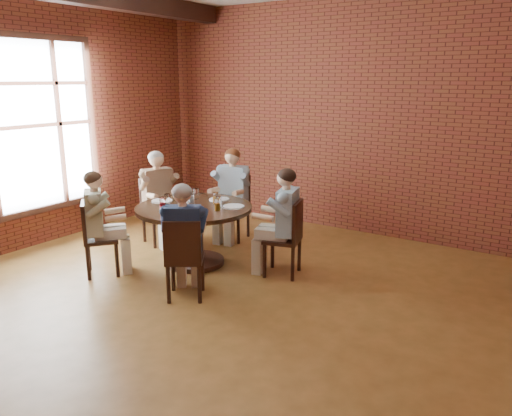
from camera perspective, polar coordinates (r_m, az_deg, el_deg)
The scene contains 27 objects.
floor at distance 5.09m, azimuth -6.88°, elevation -11.94°, with size 7.00×7.00×0.00m, color olive.
wall_back at distance 7.58m, azimuth 10.26°, elevation 10.12°, with size 7.00×7.00×0.00m, color maroon.
window at distance 7.29m, azimuth -24.87°, elevation 8.45°, with size 0.10×2.16×2.36m.
dining_table at distance 6.20m, azimuth -7.04°, elevation -1.75°, with size 1.42×1.42×0.75m.
chair_a at distance 5.83m, azimuth 3.78°, elevation -3.10°, with size 0.49×0.49×0.90m.
diner_a at distance 5.80m, azimuth 3.06°, elevation -1.69°, with size 0.49×0.61×1.27m, color teal, non-canonical shape.
chair_b at distance 7.22m, azimuth -2.50°, elevation 0.48°, with size 0.49×0.49×0.92m.
diner_b at distance 7.12m, azimuth -2.79°, elevation 1.51°, with size 0.51×0.63×1.31m, color #879DAC, non-canonical shape.
chair_c at distance 7.16m, azimuth -11.21°, elevation 0.08°, with size 0.53×0.53×0.92m.
diner_c at distance 7.06m, azimuth -11.01°, elevation 1.11°, with size 0.51×0.62×1.30m, color brown, non-canonical shape.
chair_d at distance 6.14m, azimuth -17.99°, elevation -2.98°, with size 0.54×0.54×0.88m.
diner_d at distance 6.10m, azimuth -17.41°, elevation -1.73°, with size 0.47×0.58×1.24m, color tan, non-canonical shape.
chair_e at distance 5.22m, azimuth -8.23°, elevation -5.46°, with size 0.53×0.53×0.88m.
diner_e at distance 5.25m, azimuth -8.19°, elevation -3.82°, with size 0.47×0.58×1.24m, color #182543, non-canonical shape.
plate_a at distance 6.05m, azimuth -2.58°, elevation 0.18°, with size 0.26×0.26×0.01m, color white.
plate_b at distance 6.41m, azimuth -4.23°, elevation 0.98°, with size 0.26×0.26×0.01m, color white.
plate_c at distance 6.44m, azimuth -10.69°, elevation 0.82°, with size 0.26×0.26×0.01m, color white.
plate_d at distance 5.72m, azimuth -8.06°, elevation -0.81°, with size 0.26×0.26×0.01m, color white.
glass_a at distance 6.02m, azimuth -4.31°, elevation 0.68°, with size 0.07×0.07×0.14m, color white.
glass_b at distance 6.23m, azimuth -4.63°, elevation 1.15°, with size 0.07×0.07×0.14m, color white.
glass_c at distance 6.49m, azimuth -6.86°, elevation 1.64°, with size 0.07×0.07×0.14m, color white.
glass_d at distance 6.30m, azimuth -7.42°, elevation 1.25°, with size 0.07×0.07×0.14m, color white.
glass_e at distance 6.22m, azimuth -10.10°, elevation 0.97°, with size 0.07×0.07×0.14m, color white.
glass_f at distance 6.01m, azimuth -10.64°, elevation 0.46°, with size 0.07×0.07×0.14m, color white.
glass_g at distance 5.93m, azimuth -8.15°, elevation 0.36°, with size 0.07×0.07×0.14m, color white.
glass_h at distance 5.89m, azimuth -4.44°, elevation 0.38°, with size 0.07×0.07×0.14m, color white.
smartphone at distance 5.70m, azimuth -7.64°, elevation -0.89°, with size 0.07×0.14×0.01m, color black.
Camera 1 is at (2.98, -3.44, 2.27)m, focal length 35.00 mm.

